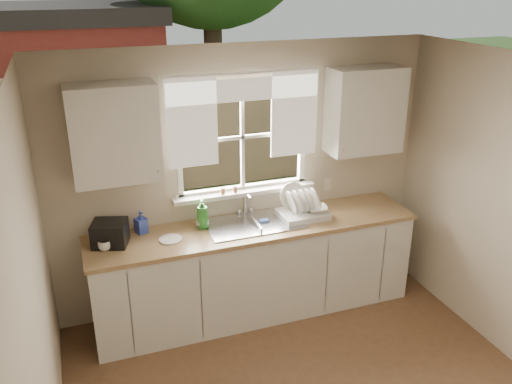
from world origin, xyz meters
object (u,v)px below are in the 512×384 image
object	(u,v)px
dish_rack	(302,209)
black_appliance	(110,233)
cup	(105,245)
soap_bottle_a	(202,214)

from	to	relation	value
dish_rack	black_appliance	distance (m)	1.75
cup	black_appliance	size ratio (longest dim) A/B	0.40
dish_rack	soap_bottle_a	xyz separation A→B (m)	(-0.94, 0.08, 0.06)
soap_bottle_a	black_appliance	distance (m)	0.82
cup	black_appliance	world-z (taller)	black_appliance
soap_bottle_a	dish_rack	bearing A→B (deg)	12.31
dish_rack	cup	distance (m)	1.81
dish_rack	cup	size ratio (longest dim) A/B	3.99
dish_rack	black_appliance	world-z (taller)	dish_rack
cup	soap_bottle_a	bearing A→B (deg)	6.89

